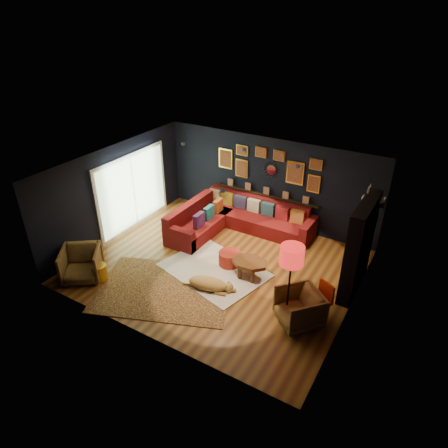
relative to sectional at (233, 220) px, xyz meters
The scene contains 20 objects.
floor 1.94m from the sectional, 71.24° to the right, with size 6.50×6.50×0.00m, color #976423.
room_walls 2.29m from the sectional, 71.24° to the right, with size 6.50×6.50×6.50m.
sectional is the anchor object (origin of this frame).
ledge 1.22m from the sectional, 54.82° to the left, with size 3.20×0.12×0.04m, color black.
gallery_wall 1.84m from the sectional, 56.49° to the left, with size 3.15×0.04×1.02m.
sunburst_mirror 1.80m from the sectional, 51.91° to the left, with size 0.47×0.16×0.47m.
fireplace 3.88m from the sectional, 13.77° to the right, with size 0.31×1.60×2.20m.
deer_head 4.15m from the sectional, ahead, with size 0.50×0.28×0.45m.
sliding_door 2.97m from the sectional, 155.08° to the right, with size 0.06×2.80×2.20m.
ceiling_spots 2.53m from the sectional, 58.65° to the right, with size 3.30×2.50×0.06m.
shag_rug 2.12m from the sectional, 73.21° to the right, with size 2.44×1.78×0.03m, color white.
leopard_rug 3.21m from the sectional, 89.76° to the right, with size 3.05×2.18×0.02m, color tan.
coffee_table 2.34m from the sectional, 50.84° to the right, with size 0.94×0.73×0.45m.
pouf 1.81m from the sectional, 63.15° to the right, with size 0.54×0.54×0.35m, color maroon.
armchair_left 4.32m from the sectional, 116.64° to the right, with size 0.87×0.81×0.89m, color #C38F43.
armchair_right 4.06m from the sectional, 40.91° to the right, with size 0.82×0.77×0.84m, color #C38F43.
gold_stool 4.02m from the sectional, 112.30° to the right, with size 0.34×0.34×0.43m, color gold.
orange_chair 4.07m from the sectional, 33.49° to the right, with size 0.53×0.53×0.84m.
floor_lamp 3.99m from the sectional, 43.17° to the right, with size 0.48×0.48×1.75m.
dog 2.83m from the sectional, 72.05° to the right, with size 1.28×0.63×0.40m, color tan, non-canonical shape.
Camera 1 is at (4.32, -7.00, 5.86)m, focal length 32.00 mm.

